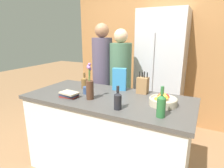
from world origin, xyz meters
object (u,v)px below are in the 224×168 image
at_px(book_stack, 69,94).
at_px(bottle_vinegar, 84,82).
at_px(refrigerator, 161,73).
at_px(bottle_wine, 161,105).
at_px(flower_vase, 90,87).
at_px(person_at_sink, 102,75).
at_px(cereal_box, 119,79).
at_px(knife_block, 143,85).
at_px(person_in_blue, 120,80).
at_px(coffee_mug, 87,90).
at_px(bottle_oil, 118,100).
at_px(fruit_bowl, 163,100).

distance_m(book_stack, bottle_vinegar, 0.37).
xyz_separation_m(refrigerator, bottle_wine, (0.37, -1.60, 0.05)).
relative_size(refrigerator, flower_vase, 5.06).
bearing_deg(person_at_sink, cereal_box, -56.93).
height_order(knife_block, flower_vase, flower_vase).
bearing_deg(cereal_box, bottle_vinegar, -163.23).
relative_size(bottle_vinegar, person_in_blue, 0.12).
bearing_deg(flower_vase, coffee_mug, 135.12).
bearing_deg(bottle_vinegar, knife_block, 11.37).
relative_size(refrigerator, book_stack, 9.14).
height_order(cereal_box, bottle_oil, cereal_box).
relative_size(fruit_bowl, book_stack, 1.25).
bearing_deg(person_in_blue, bottle_vinegar, -101.52).
bearing_deg(person_in_blue, bottle_wine, -38.00).
height_order(knife_block, book_stack, knife_block).
distance_m(knife_block, bottle_wine, 0.65).
height_order(fruit_bowl, person_at_sink, person_at_sink).
height_order(flower_vase, bottle_vinegar, flower_vase).
height_order(flower_vase, bottle_wine, flower_vase).
relative_size(fruit_bowl, coffee_mug, 2.51).
distance_m(flower_vase, bottle_wine, 0.78).
relative_size(knife_block, bottle_wine, 0.97).
height_order(bottle_oil, bottle_wine, bottle_wine).
distance_m(person_at_sink, person_in_blue, 0.30).
bearing_deg(knife_block, book_stack, -142.98).
relative_size(bottle_oil, bottle_vinegar, 1.10).
distance_m(bottle_oil, person_at_sink, 1.20).
relative_size(flower_vase, person_at_sink, 0.22).
relative_size(refrigerator, cereal_box, 7.22).
distance_m(refrigerator, person_at_sink, 0.98).
bearing_deg(bottle_vinegar, fruit_bowl, -7.24).
distance_m(fruit_bowl, person_at_sink, 1.25).
bearing_deg(refrigerator, bottle_wine, -76.92).
height_order(bottle_vinegar, person_in_blue, person_in_blue).
height_order(coffee_mug, person_at_sink, person_at_sink).
xyz_separation_m(knife_block, person_at_sink, (-0.77, 0.39, -0.03)).
distance_m(refrigerator, flower_vase, 1.55).
distance_m(bottle_vinegar, person_at_sink, 0.54).
xyz_separation_m(coffee_mug, bottle_oil, (0.52, -0.26, 0.05)).
bearing_deg(refrigerator, person_at_sink, -138.43).
bearing_deg(book_stack, coffee_mug, 62.69).
relative_size(cereal_box, coffee_mug, 2.54).
bearing_deg(person_in_blue, bottle_oil, -54.68).
distance_m(bottle_vinegar, person_in_blue, 0.61).
relative_size(knife_block, bottle_vinegar, 1.28).
relative_size(refrigerator, knife_block, 7.62).
bearing_deg(bottle_vinegar, person_in_blue, 66.55).
xyz_separation_m(refrigerator, fruit_bowl, (0.33, -1.32, -0.00)).
xyz_separation_m(bottle_vinegar, person_in_blue, (0.24, 0.56, -0.06)).
xyz_separation_m(bottle_oil, person_at_sink, (-0.72, 0.96, -0.02)).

